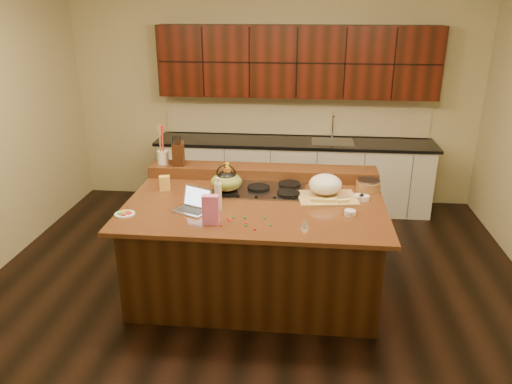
# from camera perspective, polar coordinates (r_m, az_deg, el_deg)

# --- Properties ---
(room) EXTENTS (5.52, 5.02, 2.72)m
(room) POSITION_cam_1_polar(r_m,az_deg,el_deg) (4.51, -0.07, 3.93)
(room) COLOR black
(room) RESTS_ON ground
(island) EXTENTS (2.40, 1.60, 0.92)m
(island) POSITION_cam_1_polar(r_m,az_deg,el_deg) (4.84, -0.06, -6.15)
(island) COLOR black
(island) RESTS_ON ground
(back_ledge) EXTENTS (2.40, 0.30, 0.12)m
(back_ledge) POSITION_cam_1_polar(r_m,az_deg,el_deg) (5.29, 0.72, 2.29)
(back_ledge) COLOR black
(back_ledge) RESTS_ON island
(cooktop) EXTENTS (0.92, 0.52, 0.05)m
(cooktop) POSITION_cam_1_polar(r_m,az_deg,el_deg) (4.93, 0.30, 0.33)
(cooktop) COLOR gray
(cooktop) RESTS_ON island
(back_counter) EXTENTS (3.70, 0.66, 2.40)m
(back_counter) POSITION_cam_1_polar(r_m,az_deg,el_deg) (6.73, 4.47, 6.33)
(back_counter) COLOR silver
(back_counter) RESTS_ON ground
(kettle) EXTENTS (0.28, 0.28, 0.19)m
(kettle) POSITION_cam_1_polar(r_m,az_deg,el_deg) (4.80, -3.42, 1.32)
(kettle) COLOR black
(kettle) RESTS_ON cooktop
(green_bowl) EXTENTS (0.35, 0.35, 0.17)m
(green_bowl) POSITION_cam_1_polar(r_m,az_deg,el_deg) (4.80, -3.42, 1.17)
(green_bowl) COLOR olive
(green_bowl) RESTS_ON cooktop
(laptop) EXTENTS (0.36, 0.33, 0.20)m
(laptop) POSITION_cam_1_polar(r_m,az_deg,el_deg) (4.49, -7.10, -1.43)
(laptop) COLOR #B7B7BC
(laptop) RESTS_ON island
(oil_bottle) EXTENTS (0.07, 0.07, 0.27)m
(oil_bottle) POSITION_cam_1_polar(r_m,az_deg,el_deg) (4.80, -3.28, 1.25)
(oil_bottle) COLOR #BD6C21
(oil_bottle) RESTS_ON island
(vinegar_bottle) EXTENTS (0.08, 0.08, 0.25)m
(vinegar_bottle) POSITION_cam_1_polar(r_m,az_deg,el_deg) (4.45, -4.34, -0.51)
(vinegar_bottle) COLOR silver
(vinegar_bottle) RESTS_ON island
(wooden_tray) EXTENTS (0.59, 0.47, 0.22)m
(wooden_tray) POSITION_cam_1_polar(r_m,az_deg,el_deg) (4.78, 7.99, 0.51)
(wooden_tray) COLOR tan
(wooden_tray) RESTS_ON island
(ramekin_a) EXTENTS (0.10, 0.10, 0.04)m
(ramekin_a) POSITION_cam_1_polar(r_m,az_deg,el_deg) (4.44, 10.69, -2.35)
(ramekin_a) COLOR white
(ramekin_a) RESTS_ON island
(ramekin_b) EXTENTS (0.12, 0.12, 0.04)m
(ramekin_b) POSITION_cam_1_polar(r_m,az_deg,el_deg) (4.80, 12.27, -0.66)
(ramekin_b) COLOR white
(ramekin_b) RESTS_ON island
(ramekin_c) EXTENTS (0.13, 0.13, 0.04)m
(ramekin_c) POSITION_cam_1_polar(r_m,az_deg,el_deg) (4.80, 11.66, -0.59)
(ramekin_c) COLOR white
(ramekin_c) RESTS_ON island
(strainer_bowl) EXTENTS (0.27, 0.27, 0.09)m
(strainer_bowl) POSITION_cam_1_polar(r_m,az_deg,el_deg) (5.06, 12.71, 0.71)
(strainer_bowl) COLOR #996B3F
(strainer_bowl) RESTS_ON island
(kitchen_timer) EXTENTS (0.09, 0.09, 0.07)m
(kitchen_timer) POSITION_cam_1_polar(r_m,az_deg,el_deg) (4.14, 5.60, -3.58)
(kitchen_timer) COLOR silver
(kitchen_timer) RESTS_ON island
(pink_bag) EXTENTS (0.14, 0.08, 0.25)m
(pink_bag) POSITION_cam_1_polar(r_m,az_deg,el_deg) (4.17, -5.22, -2.03)
(pink_bag) COLOR pink
(pink_bag) RESTS_ON island
(candy_plate) EXTENTS (0.24, 0.24, 0.01)m
(candy_plate) POSITION_cam_1_polar(r_m,az_deg,el_deg) (4.52, -14.76, -2.45)
(candy_plate) COLOR white
(candy_plate) RESTS_ON island
(package_box) EXTENTS (0.12, 0.10, 0.15)m
(package_box) POSITION_cam_1_polar(r_m,az_deg,el_deg) (5.00, -10.39, 1.00)
(package_box) COLOR #EABC52
(package_box) RESTS_ON island
(utensil_crock) EXTENTS (0.14, 0.14, 0.14)m
(utensil_crock) POSITION_cam_1_polar(r_m,az_deg,el_deg) (5.44, -10.59, 3.91)
(utensil_crock) COLOR white
(utensil_crock) RESTS_ON back_ledge
(knife_block) EXTENTS (0.15, 0.21, 0.23)m
(knife_block) POSITION_cam_1_polar(r_m,az_deg,el_deg) (5.39, -8.86, 4.36)
(knife_block) COLOR black
(knife_block) RESTS_ON back_ledge
(gumdrop_0) EXTENTS (0.02, 0.02, 0.02)m
(gumdrop_0) POSITION_cam_1_polar(r_m,az_deg,el_deg) (4.28, -3.18, -3.08)
(gumdrop_0) COLOR red
(gumdrop_0) RESTS_ON island
(gumdrop_1) EXTENTS (0.02, 0.02, 0.02)m
(gumdrop_1) POSITION_cam_1_polar(r_m,az_deg,el_deg) (4.30, -2.61, -2.92)
(gumdrop_1) COLOR #198C26
(gumdrop_1) RESTS_ON island
(gumdrop_2) EXTENTS (0.02, 0.02, 0.02)m
(gumdrop_2) POSITION_cam_1_polar(r_m,az_deg,el_deg) (4.16, -4.05, -3.83)
(gumdrop_2) COLOR red
(gumdrop_2) RESTS_ON island
(gumdrop_3) EXTENTS (0.02, 0.02, 0.02)m
(gumdrop_3) POSITION_cam_1_polar(r_m,az_deg,el_deg) (4.29, 0.97, -2.98)
(gumdrop_3) COLOR #198C26
(gumdrop_3) RESTS_ON island
(gumdrop_4) EXTENTS (0.02, 0.02, 0.02)m
(gumdrop_4) POSITION_cam_1_polar(r_m,az_deg,el_deg) (4.19, -1.14, -3.58)
(gumdrop_4) COLOR red
(gumdrop_4) RESTS_ON island
(gumdrop_5) EXTENTS (0.02, 0.02, 0.02)m
(gumdrop_5) POSITION_cam_1_polar(r_m,az_deg,el_deg) (4.30, -1.28, -2.93)
(gumdrop_5) COLOR #198C26
(gumdrop_5) RESTS_ON island
(gumdrop_6) EXTENTS (0.02, 0.02, 0.02)m
(gumdrop_6) POSITION_cam_1_polar(r_m,az_deg,el_deg) (4.08, -0.13, -4.29)
(gumdrop_6) COLOR red
(gumdrop_6) RESTS_ON island
(gumdrop_7) EXTENTS (0.02, 0.02, 0.02)m
(gumdrop_7) POSITION_cam_1_polar(r_m,az_deg,el_deg) (4.16, 1.71, -3.79)
(gumdrop_7) COLOR #198C26
(gumdrop_7) RESTS_ON island
(gumdrop_8) EXTENTS (0.02, 0.02, 0.02)m
(gumdrop_8) POSITION_cam_1_polar(r_m,az_deg,el_deg) (4.19, -1.10, -3.61)
(gumdrop_8) COLOR red
(gumdrop_8) RESTS_ON island
(gumdrop_9) EXTENTS (0.02, 0.02, 0.02)m
(gumdrop_9) POSITION_cam_1_polar(r_m,az_deg,el_deg) (4.15, -1.17, -3.81)
(gumdrop_9) COLOR #198C26
(gumdrop_9) RESTS_ON island
(gumdrop_10) EXTENTS (0.02, 0.02, 0.02)m
(gumdrop_10) POSITION_cam_1_polar(r_m,az_deg,el_deg) (4.25, -3.04, -3.26)
(gumdrop_10) COLOR red
(gumdrop_10) RESTS_ON island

